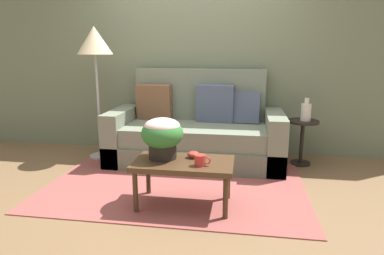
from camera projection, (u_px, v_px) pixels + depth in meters
ground_plane at (176, 185)px, 3.48m from camera, size 14.00×14.00×0.00m
wall_back at (195, 53)px, 4.47m from camera, size 6.40×0.12×2.66m
area_rug at (176, 184)px, 3.51m from camera, size 2.62×1.78×0.01m
couch at (197, 133)px, 4.20m from camera, size 2.10×0.94×1.13m
coffee_table at (184, 167)px, 2.94m from camera, size 0.87×0.49×0.42m
side_table at (302, 134)px, 4.04m from camera, size 0.37×0.37×0.55m
floor_lamp at (95, 46)px, 4.09m from camera, size 0.43×0.43×1.65m
potted_plant at (162, 134)px, 2.96m from camera, size 0.37×0.37×0.37m
coffee_mug at (200, 160)px, 2.81m from camera, size 0.14×0.09×0.09m
snack_bowl at (193, 154)px, 3.02m from camera, size 0.11×0.11×0.06m
table_vase at (306, 111)px, 3.96m from camera, size 0.12×0.12×0.27m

